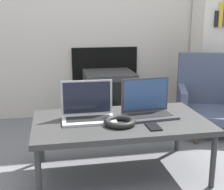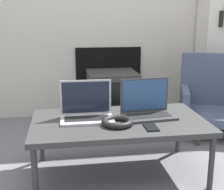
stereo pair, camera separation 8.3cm
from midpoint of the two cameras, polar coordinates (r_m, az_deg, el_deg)
table at (r=2.10m, az=2.39°, el=-5.36°), size 1.15×0.66×0.40m
laptop_left at (r=2.10m, az=-3.55°, el=-2.76°), size 0.35×0.21×0.26m
laptop_right at (r=2.17m, az=7.52°, el=-2.25°), size 0.37×0.24×0.26m
headphones at (r=1.99m, az=2.22°, el=-4.94°), size 0.21×0.21×0.04m
phone at (r=1.97m, az=8.35°, el=-5.84°), size 0.08×0.14×0.01m
tv at (r=3.21m, az=0.75°, el=-0.31°), size 0.50×0.49×0.52m
armchair at (r=3.11m, az=19.12°, el=-0.29°), size 0.79×0.74×0.72m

